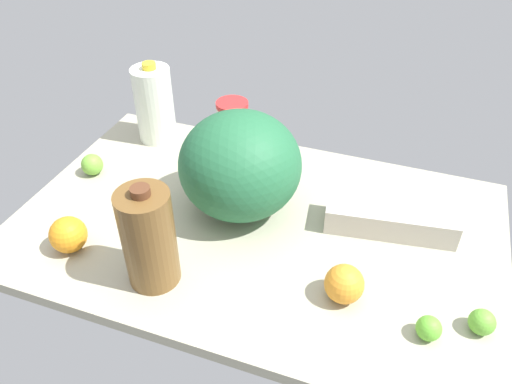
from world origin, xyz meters
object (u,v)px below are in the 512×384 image
at_px(lime_beside_bowl, 92,165).
at_px(lime_loose, 429,328).
at_px(tumbler_cup, 233,130).
at_px(watermelon, 240,165).
at_px(milk_jug, 154,104).
at_px(orange_near_front, 344,284).
at_px(egg_carton, 390,218).
at_px(lime_by_jug, 482,322).
at_px(orange_far_back, 68,235).
at_px(chocolate_milk_jug, 149,238).

bearing_deg(lime_beside_bowl, lime_loose, -14.83).
distance_m(tumbler_cup, lime_beside_bowl, 0.41).
distance_m(watermelon, lime_loose, 0.56).
bearing_deg(watermelon, milk_jug, 147.54).
height_order(milk_jug, lime_beside_bowl, milk_jug).
height_order(lime_beside_bowl, orange_near_front, orange_near_front).
height_order(egg_carton, lime_loose, egg_carton).
bearing_deg(watermelon, egg_carton, 6.99).
relative_size(egg_carton, lime_by_jug, 5.93).
bearing_deg(lime_loose, orange_far_back, -178.06).
distance_m(lime_loose, lime_beside_bowl, 0.97).
bearing_deg(egg_carton, milk_jug, 157.85).
bearing_deg(chocolate_milk_jug, lime_by_jug, 7.60).
bearing_deg(tumbler_cup, orange_near_front, -45.48).
distance_m(tumbler_cup, watermelon, 0.25).
bearing_deg(chocolate_milk_jug, orange_far_back, 176.66).
bearing_deg(milk_jug, lime_by_jug, -24.41).
bearing_deg(milk_jug, egg_carton, -14.26).
xyz_separation_m(milk_jug, orange_near_front, (0.68, -0.44, -0.07)).
xyz_separation_m(egg_carton, lime_beside_bowl, (-0.82, -0.05, -0.00)).
distance_m(tumbler_cup, milk_jug, 0.26).
bearing_deg(tumbler_cup, lime_by_jug, -31.02).
distance_m(egg_carton, orange_far_back, 0.77).
bearing_deg(watermelon, orange_far_back, -139.44).
xyz_separation_m(tumbler_cup, lime_by_jug, (0.70, -0.42, -0.06)).
distance_m(watermelon, milk_jug, 0.44).
bearing_deg(egg_carton, chocolate_milk_jug, -152.16).
xyz_separation_m(egg_carton, lime_by_jug, (0.21, -0.25, -0.01)).
bearing_deg(tumbler_cup, watermelon, -63.75).
distance_m(orange_far_back, lime_by_jug, 0.91).
relative_size(milk_jug, lime_loose, 4.91).
height_order(chocolate_milk_jug, milk_jug, chocolate_milk_jug).
distance_m(watermelon, orange_near_front, 0.39).
height_order(tumbler_cup, chocolate_milk_jug, chocolate_milk_jug).
height_order(chocolate_milk_jug, orange_far_back, chocolate_milk_jug).
distance_m(tumbler_cup, orange_far_back, 0.54).
distance_m(chocolate_milk_jug, lime_loose, 0.59).
height_order(orange_far_back, lime_by_jug, orange_far_back).
relative_size(chocolate_milk_jug, orange_far_back, 2.89).
xyz_separation_m(tumbler_cup, milk_jug, (-0.26, 0.02, 0.03)).
height_order(watermelon, egg_carton, watermelon).
bearing_deg(egg_carton, lime_by_jug, -56.86).
bearing_deg(lime_loose, lime_by_jug, 27.03).
bearing_deg(tumbler_cup, lime_loose, -38.07).
relative_size(lime_loose, orange_near_front, 0.60).
distance_m(watermelon, chocolate_milk_jug, 0.30).
bearing_deg(lime_by_jug, lime_loose, -152.97).
bearing_deg(lime_by_jug, milk_jug, 155.59).
relative_size(tumbler_cup, orange_near_front, 2.10).
relative_size(egg_carton, lime_beside_bowl, 5.16).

